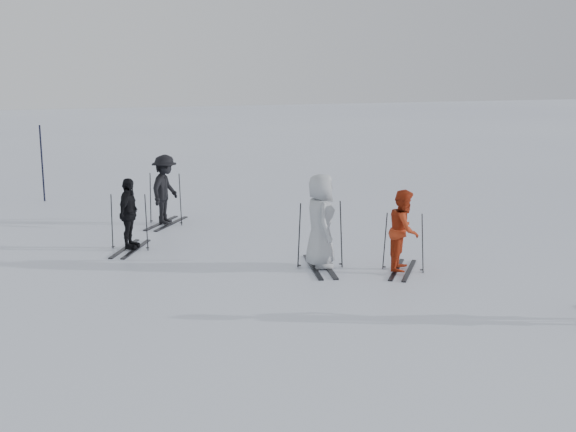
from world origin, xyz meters
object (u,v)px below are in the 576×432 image
(skier_grey, at_px, (320,222))
(skier_uphill_far, at_px, (165,190))
(skier_red, at_px, (404,231))
(skier_uphill_left, at_px, (129,215))
(piste_marker, at_px, (42,163))

(skier_grey, height_order, skier_uphill_far, skier_grey)
(skier_red, height_order, skier_uphill_left, skier_red)
(skier_red, height_order, skier_uphill_far, skier_uphill_far)
(skier_uphill_left, bearing_deg, skier_uphill_far, 0.04)
(skier_red, xyz_separation_m, skier_grey, (-1.41, 0.79, 0.13))
(skier_grey, xyz_separation_m, skier_uphill_left, (-3.28, 2.77, -0.15))
(skier_red, distance_m, skier_uphill_far, 6.80)
(skier_grey, relative_size, skier_uphill_far, 1.07)
(skier_red, xyz_separation_m, skier_uphill_left, (-4.69, 3.56, -0.02))
(skier_red, distance_m, skier_grey, 1.62)
(skier_red, distance_m, piste_marker, 12.02)
(skier_red, height_order, piste_marker, piste_marker)
(skier_grey, bearing_deg, skier_red, -106.30)
(piste_marker, bearing_deg, skier_uphill_left, -77.66)
(skier_uphill_far, bearing_deg, skier_red, -112.55)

